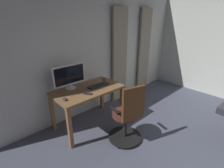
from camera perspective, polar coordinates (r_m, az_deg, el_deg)
back_room_partition at (r=3.62m, az=-3.82°, el=11.92°), size 4.90×0.10×2.59m
curtain_left_panel at (r=4.59m, az=11.02°, el=11.03°), size 0.42×0.06×2.15m
curtain_right_panel at (r=3.89m, az=2.64°, el=9.39°), size 0.44×0.06×2.15m
desk at (r=3.01m, az=-8.37°, el=-3.49°), size 1.23×0.70×0.76m
office_chair at (r=2.67m, az=5.52°, el=-11.44°), size 0.56×0.56×1.04m
computer_monitor at (r=2.96m, az=-14.58°, el=2.86°), size 0.61×0.18×0.43m
computer_keyboard at (r=3.05m, az=-4.84°, el=-0.50°), size 0.41×0.14×0.02m
computer_mouse at (r=2.63m, az=-16.16°, el=-5.10°), size 0.06×0.10×0.04m
cell_phone_face_up at (r=2.76m, az=-8.32°, el=-3.39°), size 0.14×0.16×0.01m
cell_phone_by_monitor at (r=3.36m, az=-2.83°, el=1.67°), size 0.13×0.16×0.01m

